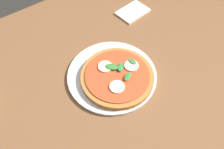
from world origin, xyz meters
TOP-DOWN VIEW (x-y plane):
  - dining_table at (0.00, 0.00)m, footprint 1.37×1.07m
  - serving_tray at (0.02, 0.02)m, footprint 0.30×0.30m
  - pizza at (0.03, 0.00)m, footprint 0.24×0.24m
  - napkin at (0.29, 0.24)m, footprint 0.14×0.10m

SIDE VIEW (x-z plane):
  - dining_table at x=0.00m, z-range 0.29..1.07m
  - napkin at x=0.29m, z-range 0.78..0.79m
  - serving_tray at x=0.02m, z-range 0.78..0.79m
  - pizza at x=0.03m, z-range 0.79..0.82m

